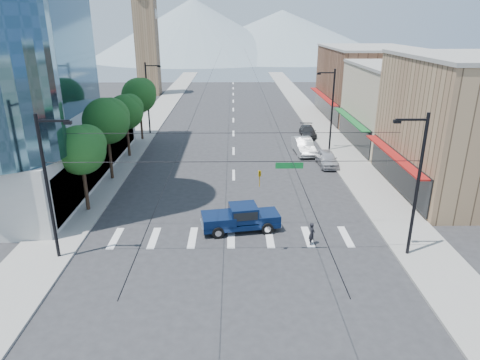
{
  "coord_description": "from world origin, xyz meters",
  "views": [
    {
      "loc": [
        -0.0,
        -24.22,
        13.73
      ],
      "look_at": [
        0.45,
        4.59,
        3.0
      ],
      "focal_mm": 32.0,
      "sensor_mm": 36.0,
      "label": 1
    }
  ],
  "objects_px": {
    "pickup_truck": "(240,217)",
    "parked_car_mid": "(303,146)",
    "parked_car_near": "(327,158)",
    "pedestrian": "(312,234)",
    "parked_car_far": "(308,131)"
  },
  "relations": [
    {
      "from": "pickup_truck",
      "to": "parked_car_mid",
      "type": "height_order",
      "value": "pickup_truck"
    },
    {
      "from": "parked_car_near",
      "to": "parked_car_mid",
      "type": "relative_size",
      "value": 0.85
    },
    {
      "from": "pickup_truck",
      "to": "parked_car_mid",
      "type": "xyz_separation_m",
      "value": [
        7.26,
        18.36,
        -0.1
      ]
    },
    {
      "from": "pickup_truck",
      "to": "parked_car_near",
      "type": "height_order",
      "value": "pickup_truck"
    },
    {
      "from": "pedestrian",
      "to": "parked_car_mid",
      "type": "distance_m",
      "value": 20.67
    },
    {
      "from": "parked_car_near",
      "to": "parked_car_far",
      "type": "distance_m",
      "value": 11.6
    },
    {
      "from": "pedestrian",
      "to": "parked_car_far",
      "type": "distance_m",
      "value": 28.17
    },
    {
      "from": "parked_car_near",
      "to": "parked_car_mid",
      "type": "bearing_deg",
      "value": 110.29
    },
    {
      "from": "parked_car_mid",
      "to": "parked_car_far",
      "type": "xyz_separation_m",
      "value": [
        1.71,
        7.33,
        -0.19
      ]
    },
    {
      "from": "pedestrian",
      "to": "parked_car_near",
      "type": "xyz_separation_m",
      "value": [
        4.34,
        16.22,
        -0.03
      ]
    },
    {
      "from": "pickup_truck",
      "to": "pedestrian",
      "type": "height_order",
      "value": "pickup_truck"
    },
    {
      "from": "pedestrian",
      "to": "parked_car_far",
      "type": "relative_size",
      "value": 0.34
    },
    {
      "from": "parked_car_near",
      "to": "parked_car_far",
      "type": "height_order",
      "value": "parked_car_near"
    },
    {
      "from": "pedestrian",
      "to": "parked_car_mid",
      "type": "relative_size",
      "value": 0.3
    },
    {
      "from": "parked_car_mid",
      "to": "pedestrian",
      "type": "bearing_deg",
      "value": -101.27
    }
  ]
}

